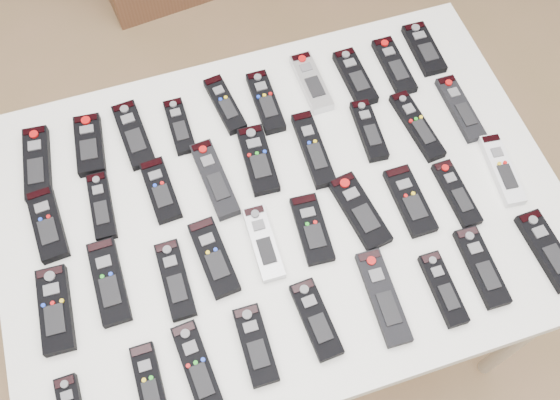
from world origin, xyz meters
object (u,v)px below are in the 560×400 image
object	(u,v)px
remote_15	(313,149)
remote_0	(37,164)
remote_21	(175,280)
remote_12	(161,190)
remote_16	(369,130)
remote_25	(360,211)
remote_19	(55,310)
remote_36	(481,267)
remote_27	(456,194)
remote_37	(548,250)
remote_8	(394,66)
remote_1	(90,145)
remote_7	(355,77)
remote_28	(502,170)
remote_20	(109,282)
remote_10	(48,224)
remote_4	(225,105)
remote_17	(417,126)
remote_33	(316,319)
remote_30	(150,384)
remote_22	(214,257)
remote_2	(134,135)
table	(280,216)
remote_9	(424,49)
remote_18	(460,108)
remote_5	(266,102)
remote_26	(410,201)
remote_6	(311,82)
remote_11	(102,206)
remote_24	(312,229)
remote_3	(179,126)
remote_14	(258,160)
remote_13	(215,179)
remote_34	(383,297)
remote_35	(443,289)
remote_32	(256,345)
remote_31	(198,369)

from	to	relation	value
remote_15	remote_0	bearing A→B (deg)	167.36
remote_21	remote_12	bearing A→B (deg)	85.17
remote_16	remote_25	size ratio (longest dim) A/B	0.89
remote_19	remote_36	distance (m)	0.89
remote_27	remote_37	bearing A→B (deg)	-57.28
remote_8	remote_1	bearing A→B (deg)	179.74
remote_12	remote_7	bearing A→B (deg)	13.58
remote_28	remote_37	world-z (taller)	remote_37
remote_20	remote_10	bearing A→B (deg)	120.30
remote_4	remote_17	size ratio (longest dim) A/B	0.85
remote_33	remote_30	bearing A→B (deg)	-179.80
remote_22	remote_1	bearing A→B (deg)	114.26
remote_2	remote_12	size ratio (longest dim) A/B	1.16
table	remote_12	world-z (taller)	remote_12
remote_21	remote_22	xyz separation A→B (m)	(0.09, 0.02, 0.00)
remote_2	remote_9	size ratio (longest dim) A/B	1.14
remote_18	remote_27	size ratio (longest dim) A/B	1.14
remote_5	remote_26	xyz separation A→B (m)	(0.23, -0.36, -0.00)
remote_6	remote_11	xyz separation A→B (m)	(-0.56, -0.18, -0.00)
remote_19	remote_25	world-z (taller)	remote_19
remote_15	remote_18	size ratio (longest dim) A/B	1.06
remote_7	remote_28	bearing A→B (deg)	-59.19
remote_8	remote_24	bearing A→B (deg)	-133.78
remote_7	remote_37	size ratio (longest dim) A/B	0.91
remote_28	remote_7	bearing A→B (deg)	128.90
remote_3	remote_7	distance (m)	0.45
remote_14	remote_26	xyz separation A→B (m)	(0.29, -0.21, -0.00)
remote_4	remote_11	distance (m)	0.38
remote_13	remote_34	size ratio (longest dim) A/B	0.98
remote_19	remote_37	xyz separation A→B (m)	(1.02, -0.19, -0.00)
remote_0	remote_10	xyz separation A→B (m)	(0.00, -0.16, 0.00)
remote_18	remote_3	bearing A→B (deg)	166.45
remote_17	remote_25	world-z (taller)	same
remote_4	remote_15	xyz separation A→B (m)	(0.16, -0.19, 0.00)
remote_2	remote_28	xyz separation A→B (m)	(0.78, -0.35, 0.00)
remote_30	remote_35	world-z (taller)	remote_35
table	remote_36	size ratio (longest dim) A/B	6.97
remote_4	remote_19	bearing A→B (deg)	-147.66
remote_1	remote_3	xyz separation A→B (m)	(0.21, -0.01, -0.00)
remote_35	remote_1	bearing A→B (deg)	138.41
remote_0	remote_32	world-z (taller)	same
remote_8	remote_20	bearing A→B (deg)	-156.42
remote_32	remote_35	xyz separation A→B (m)	(0.40, -0.01, -0.00)
remote_20	remote_34	distance (m)	0.57
remote_4	remote_6	bearing A→B (deg)	-7.99
remote_27	remote_31	xyz separation A→B (m)	(-0.65, -0.20, 0.00)
remote_4	remote_35	bearing A→B (deg)	-70.31
remote_3	remote_26	distance (m)	0.57
remote_6	remote_13	world-z (taller)	same
remote_2	remote_27	distance (m)	0.76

